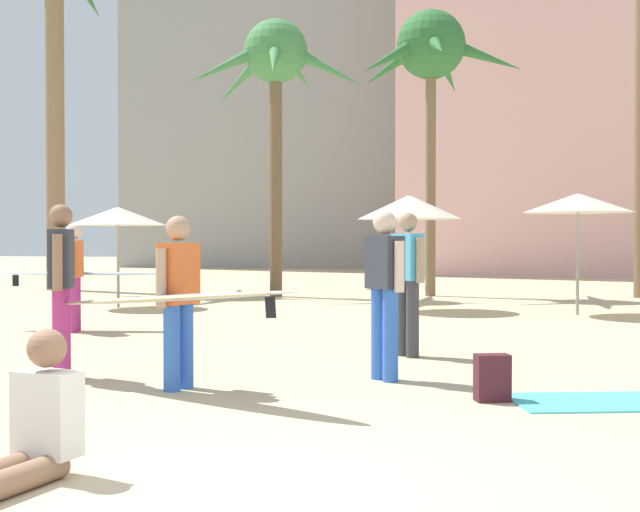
# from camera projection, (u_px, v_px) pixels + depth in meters

# --- Properties ---
(ground) EXTENTS (120.00, 120.00, 0.00)m
(ground) POSITION_uv_depth(u_px,v_px,m) (235.00, 493.00, 4.78)
(ground) COLOR #C6B28C
(palm_tree_far_left) EXTENTS (4.39, 4.60, 7.26)m
(palm_tree_far_left) POSITION_uv_depth(u_px,v_px,m) (431.00, 55.00, 21.28)
(palm_tree_far_left) COLOR brown
(palm_tree_far_left) RESTS_ON ground
(palm_tree_far_right) EXTENTS (4.34, 4.74, 6.97)m
(palm_tree_far_right) POSITION_uv_depth(u_px,v_px,m) (275.00, 67.00, 21.08)
(palm_tree_far_right) COLOR brown
(palm_tree_far_right) RESTS_ON ground
(cafe_umbrella_1) EXTENTS (2.03, 2.03, 2.13)m
(cafe_umbrella_1) POSITION_uv_depth(u_px,v_px,m) (118.00, 216.00, 17.72)
(cafe_umbrella_1) COLOR gray
(cafe_umbrella_1) RESTS_ON ground
(cafe_umbrella_2) EXTENTS (2.10, 2.10, 2.34)m
(cafe_umbrella_2) POSITION_uv_depth(u_px,v_px,m) (409.00, 207.00, 16.96)
(cafe_umbrella_2) COLOR gray
(cafe_umbrella_2) RESTS_ON ground
(cafe_umbrella_3) EXTENTS (2.06, 2.06, 2.32)m
(cafe_umbrella_3) POSITION_uv_depth(u_px,v_px,m) (578.00, 203.00, 15.95)
(cafe_umbrella_3) COLOR gray
(cafe_umbrella_3) RESTS_ON ground
(beach_towel) EXTENTS (2.00, 1.33, 0.01)m
(beach_towel) POSITION_uv_depth(u_px,v_px,m) (616.00, 402.00, 7.43)
(beach_towel) COLOR #4CC6D6
(beach_towel) RESTS_ON ground
(backpack) EXTENTS (0.34, 0.31, 0.42)m
(backpack) POSITION_uv_depth(u_px,v_px,m) (492.00, 378.00, 7.49)
(backpack) COLOR #471C26
(backpack) RESTS_ON ground
(person_near_right) EXTENTS (2.78, 0.95, 1.69)m
(person_near_right) POSITION_uv_depth(u_px,v_px,m) (77.00, 273.00, 13.19)
(person_near_right) COLOR #B7337F
(person_near_right) RESTS_ON ground
(person_near_left) EXTENTS (2.95, 1.65, 1.67)m
(person_near_left) POSITION_uv_depth(u_px,v_px,m) (174.00, 296.00, 7.92)
(person_near_left) COLOR blue
(person_near_left) RESTS_ON ground
(person_far_right) EXTENTS (0.59, 1.02, 0.90)m
(person_far_right) POSITION_uv_depth(u_px,v_px,m) (26.00, 431.00, 4.97)
(person_far_right) COLOR #936B51
(person_far_right) RESTS_ON ground
(person_mid_left) EXTENTS (0.48, 0.51, 1.78)m
(person_mid_left) POSITION_uv_depth(u_px,v_px,m) (408.00, 277.00, 10.33)
(person_mid_left) COLOR #3D3D42
(person_mid_left) RESTS_ON ground
(person_mid_right) EXTENTS (0.48, 0.51, 1.74)m
(person_mid_right) POSITION_uv_depth(u_px,v_px,m) (384.00, 287.00, 8.58)
(person_mid_right) COLOR blue
(person_mid_right) RESTS_ON ground
(person_mid_center) EXTENTS (0.34, 0.60, 1.81)m
(person_mid_center) POSITION_uv_depth(u_px,v_px,m) (61.00, 282.00, 8.71)
(person_mid_center) COLOR #B7337F
(person_mid_center) RESTS_ON ground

